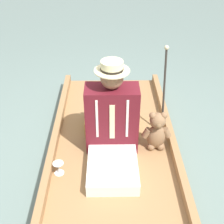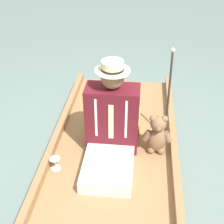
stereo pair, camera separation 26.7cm
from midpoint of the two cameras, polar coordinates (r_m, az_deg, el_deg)
ground_plane at (r=3.00m, az=2.86°, el=-7.97°), size 16.00×16.00×0.00m
punt_boat at (r=2.96m, az=2.90°, el=-7.13°), size 1.16×2.63×0.19m
seat_cushion at (r=3.15m, az=2.94°, el=-1.55°), size 0.51×0.35×0.15m
seated_person at (r=2.69m, az=2.74°, el=-2.46°), size 0.46×0.76×0.86m
teddy_bear at (r=2.82m, az=10.98°, el=-4.25°), size 0.27×0.16×0.39m
wine_glass at (r=2.68m, az=-7.54°, el=-9.07°), size 0.09×0.09×0.11m
walking_cane at (r=2.94m, az=13.06°, el=4.41°), size 0.04×0.21×0.85m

